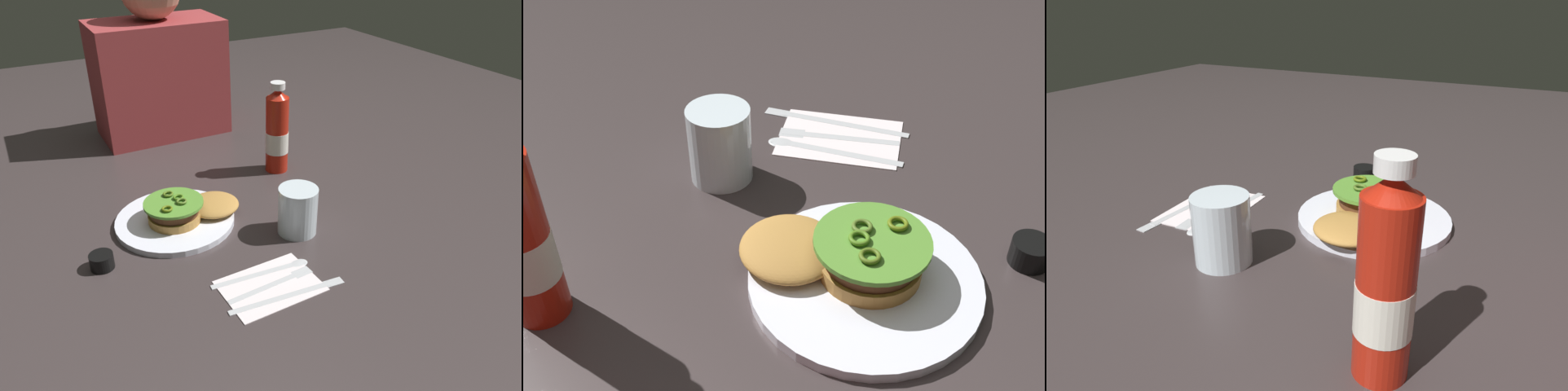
# 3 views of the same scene
# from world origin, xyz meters

# --- Properties ---
(ground_plane) EXTENTS (3.00, 3.00, 0.00)m
(ground_plane) POSITION_xyz_m (0.00, 0.00, 0.00)
(ground_plane) COLOR #382F30
(dinner_plate) EXTENTS (0.25, 0.25, 0.01)m
(dinner_plate) POSITION_xyz_m (-0.07, 0.01, 0.01)
(dinner_plate) COLOR white
(dinner_plate) RESTS_ON ground_plane
(burger_sandwich) EXTENTS (0.21, 0.13, 0.05)m
(burger_sandwich) POSITION_xyz_m (-0.04, 0.00, 0.03)
(burger_sandwich) COLOR #B17D3B
(burger_sandwich) RESTS_ON dinner_plate
(water_glass) EXTENTS (0.08, 0.08, 0.10)m
(water_glass) POSITION_xyz_m (0.15, -0.14, 0.05)
(water_glass) COLOR silver
(water_glass) RESTS_ON ground_plane
(condiment_cup) EXTENTS (0.05, 0.05, 0.03)m
(condiment_cup) POSITION_xyz_m (-0.24, -0.07, 0.02)
(condiment_cup) COLOR black
(condiment_cup) RESTS_ON ground_plane
(napkin) EXTENTS (0.18, 0.13, 0.00)m
(napkin) POSITION_xyz_m (0.01, -0.27, 0.00)
(napkin) COLOR white
(napkin) RESTS_ON ground_plane
(butter_knife) EXTENTS (0.22, 0.03, 0.00)m
(butter_knife) POSITION_xyz_m (0.04, -0.31, 0.00)
(butter_knife) COLOR silver
(butter_knife) RESTS_ON napkin
(fork_utensil) EXTENTS (0.17, 0.03, 0.00)m
(fork_utensil) POSITION_xyz_m (0.03, -0.27, 0.00)
(fork_utensil) COLOR silver
(fork_utensil) RESTS_ON napkin
(spoon_utensil) EXTENTS (0.20, 0.03, 0.00)m
(spoon_utensil) POSITION_xyz_m (0.04, -0.23, 0.00)
(spoon_utensil) COLOR silver
(spoon_utensil) RESTS_ON napkin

